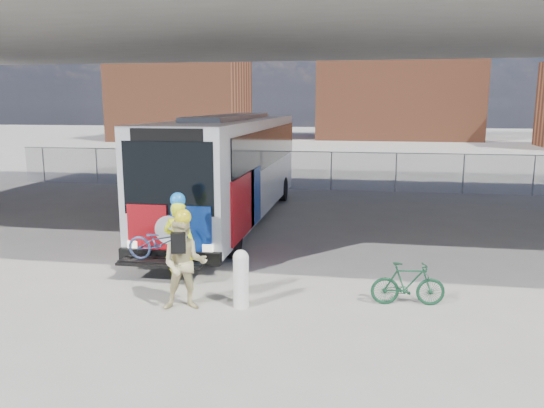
% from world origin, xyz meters
% --- Properties ---
extents(ground, '(160.00, 160.00, 0.00)m').
position_xyz_m(ground, '(0.00, 0.00, 0.00)').
color(ground, '#9E9991').
rests_on(ground, ground).
extents(bus, '(2.67, 12.90, 3.69)m').
position_xyz_m(bus, '(-2.00, 4.69, 2.11)').
color(bus, silver).
rests_on(bus, ground).
extents(overpass, '(40.00, 16.00, 7.95)m').
position_xyz_m(overpass, '(0.00, 4.00, 6.54)').
color(overpass, '#605E59').
rests_on(overpass, ground).
extents(chainlink_fence, '(30.00, 0.06, 30.00)m').
position_xyz_m(chainlink_fence, '(0.00, 12.00, 1.42)').
color(chainlink_fence, gray).
rests_on(chainlink_fence, ground).
extents(brick_buildings, '(54.00, 22.00, 12.00)m').
position_xyz_m(brick_buildings, '(1.23, 48.23, 5.42)').
color(brick_buildings, brown).
rests_on(brick_buildings, ground).
extents(smokestack, '(2.20, 2.20, 25.00)m').
position_xyz_m(smokestack, '(14.00, 55.00, 12.50)').
color(smokestack, brown).
rests_on(smokestack, ground).
extents(bollard, '(0.31, 0.31, 1.20)m').
position_xyz_m(bollard, '(0.18, -3.14, 0.64)').
color(bollard, silver).
rests_on(bollard, ground).
extents(cyclist_hivis, '(0.72, 0.47, 2.15)m').
position_xyz_m(cyclist_hivis, '(-1.49, -2.10, 1.03)').
color(cyclist_hivis, '#EFFF1A').
rests_on(cyclist_hivis, ground).
extents(cyclist_tan, '(1.07, 0.93, 2.06)m').
position_xyz_m(cyclist_tan, '(-0.90, -3.45, 0.97)').
color(cyclist_tan, '#D4C488').
rests_on(cyclist_tan, ground).
extents(bike_parked, '(1.54, 0.58, 0.90)m').
position_xyz_m(bike_parked, '(3.51, -2.45, 0.45)').
color(bike_parked, '#154228').
rests_on(bike_parked, ground).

